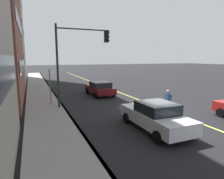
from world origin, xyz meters
TOP-DOWN VIEW (x-y plane):
  - ground at (0.00, 0.00)m, footprint 200.00×200.00m
  - sidewalk_slab at (0.00, 8.17)m, footprint 80.00×2.75m
  - curb_edge at (0.00, 6.88)m, footprint 80.00×0.16m
  - lane_stripe_center at (0.00, 0.00)m, footprint 80.00×0.16m
  - car_maroon at (6.60, 2.53)m, footprint 4.44×2.10m
  - car_white at (-3.87, 3.06)m, footprint 4.61×2.03m
  - pedestrian_with_backpack at (-1.68, 0.52)m, footprint 0.42×0.39m
  - traffic_light_mast at (2.46, 5.69)m, footprint 0.28×4.17m
  - street_sign_post at (3.43, 7.70)m, footprint 0.60×0.08m

SIDE VIEW (x-z plane):
  - ground at x=0.00m, z-range 0.00..0.00m
  - lane_stripe_center at x=0.00m, z-range 0.00..0.01m
  - sidewalk_slab at x=0.00m, z-range 0.00..0.15m
  - curb_edge at x=0.00m, z-range 0.00..0.15m
  - car_maroon at x=6.60m, z-range 0.03..1.44m
  - car_white at x=-3.87m, z-range 0.00..1.51m
  - pedestrian_with_backpack at x=-1.68m, z-range 0.14..1.82m
  - street_sign_post at x=3.43m, z-range 0.26..3.22m
  - traffic_light_mast at x=2.46m, z-range 1.14..7.35m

